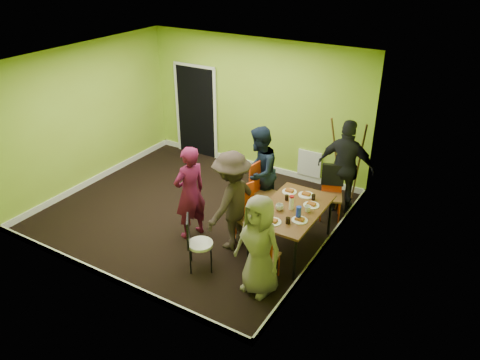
% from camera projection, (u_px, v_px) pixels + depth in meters
% --- Properties ---
extents(ground, '(5.00, 5.00, 0.00)m').
position_uv_depth(ground, '(195.00, 212.00, 8.63)').
color(ground, black).
rests_on(ground, ground).
extents(room_walls, '(5.04, 4.54, 2.82)m').
position_uv_depth(room_walls, '(193.00, 162.00, 8.22)').
color(room_walls, '#96B92F').
rests_on(room_walls, ground).
extents(dining_table, '(0.90, 1.50, 0.75)m').
position_uv_depth(dining_table, '(292.00, 211.00, 7.31)').
color(dining_table, black).
rests_on(dining_table, ground).
extents(chair_left_far, '(0.51, 0.50, 1.09)m').
position_uv_depth(chair_left_far, '(262.00, 189.00, 8.13)').
color(chair_left_far, '#DE4314').
rests_on(chair_left_far, ground).
extents(chair_left_near, '(0.55, 0.55, 1.03)m').
position_uv_depth(chair_left_near, '(248.00, 212.00, 7.50)').
color(chair_left_near, '#DE4314').
rests_on(chair_left_near, ground).
extents(chair_back_end, '(0.52, 0.56, 0.95)m').
position_uv_depth(chair_back_end, '(332.00, 180.00, 8.28)').
color(chair_back_end, '#DE4314').
rests_on(chair_back_end, ground).
extents(chair_front_end, '(0.38, 0.38, 0.86)m').
position_uv_depth(chair_front_end, '(264.00, 254.00, 6.66)').
color(chair_front_end, '#DE4314').
rests_on(chair_front_end, ground).
extents(chair_bentwood, '(0.48, 0.48, 0.88)m').
position_uv_depth(chair_bentwood, '(196.00, 240.00, 6.96)').
color(chair_bentwood, black).
rests_on(chair_bentwood, ground).
extents(easel, '(0.67, 0.63, 1.68)m').
position_uv_depth(easel, '(346.00, 163.00, 8.56)').
color(easel, brown).
rests_on(easel, ground).
extents(plate_near_left, '(0.24, 0.24, 0.01)m').
position_uv_depth(plate_near_left, '(289.00, 192.00, 7.74)').
color(plate_near_left, white).
rests_on(plate_near_left, dining_table).
extents(plate_near_right, '(0.25, 0.25, 0.01)m').
position_uv_depth(plate_near_right, '(261.00, 216.00, 7.07)').
color(plate_near_right, white).
rests_on(plate_near_right, dining_table).
extents(plate_far_back, '(0.26, 0.26, 0.01)m').
position_uv_depth(plate_far_back, '(306.00, 195.00, 7.64)').
color(plate_far_back, white).
rests_on(plate_far_back, dining_table).
extents(plate_far_front, '(0.26, 0.26, 0.01)m').
position_uv_depth(plate_far_front, '(273.00, 222.00, 6.92)').
color(plate_far_front, white).
rests_on(plate_far_front, dining_table).
extents(plate_wall_back, '(0.25, 0.25, 0.01)m').
position_uv_depth(plate_wall_back, '(311.00, 205.00, 7.35)').
color(plate_wall_back, white).
rests_on(plate_wall_back, dining_table).
extents(plate_wall_front, '(0.24, 0.24, 0.01)m').
position_uv_depth(plate_wall_front, '(300.00, 220.00, 6.96)').
color(plate_wall_front, white).
rests_on(plate_wall_front, dining_table).
extents(thermos, '(0.07, 0.07, 0.20)m').
position_uv_depth(thermos, '(291.00, 203.00, 7.21)').
color(thermos, white).
rests_on(thermos, dining_table).
extents(blue_bottle, '(0.08, 0.08, 0.22)m').
position_uv_depth(blue_bottle, '(299.00, 213.00, 6.94)').
color(blue_bottle, '#1B30CC').
rests_on(blue_bottle, dining_table).
extents(orange_bottle, '(0.04, 0.04, 0.07)m').
position_uv_depth(orange_bottle, '(291.00, 199.00, 7.47)').
color(orange_bottle, '#DE4314').
rests_on(orange_bottle, dining_table).
extents(glass_mid, '(0.06, 0.06, 0.09)m').
position_uv_depth(glass_mid, '(287.00, 198.00, 7.49)').
color(glass_mid, black).
rests_on(glass_mid, dining_table).
extents(glass_back, '(0.06, 0.06, 0.09)m').
position_uv_depth(glass_back, '(313.00, 197.00, 7.49)').
color(glass_back, black).
rests_on(glass_back, dining_table).
extents(glass_front, '(0.07, 0.07, 0.09)m').
position_uv_depth(glass_front, '(288.00, 221.00, 6.87)').
color(glass_front, black).
rests_on(glass_front, dining_table).
extents(cup_a, '(0.12, 0.12, 0.10)m').
position_uv_depth(cup_a, '(279.00, 207.00, 7.21)').
color(cup_a, white).
rests_on(cup_a, dining_table).
extents(cup_b, '(0.11, 0.11, 0.10)m').
position_uv_depth(cup_b, '(308.00, 209.00, 7.17)').
color(cup_b, white).
rests_on(cup_b, dining_table).
extents(person_standing, '(0.55, 0.68, 1.62)m').
position_uv_depth(person_standing, '(190.00, 193.00, 7.60)').
color(person_standing, '#570E2E').
rests_on(person_standing, ground).
extents(person_left_far, '(0.79, 0.93, 1.66)m').
position_uv_depth(person_left_far, '(259.00, 172.00, 8.24)').
color(person_left_far, black).
rests_on(person_left_far, ground).
extents(person_left_near, '(0.71, 1.12, 1.66)m').
position_uv_depth(person_left_near, '(232.00, 201.00, 7.32)').
color(person_left_near, '#2D231E').
rests_on(person_left_near, ground).
extents(person_back_end, '(1.05, 0.47, 1.76)m').
position_uv_depth(person_back_end, '(346.00, 168.00, 8.27)').
color(person_back_end, black).
rests_on(person_back_end, ground).
extents(person_front_end, '(0.81, 0.60, 1.51)m').
position_uv_depth(person_front_end, '(259.00, 246.00, 6.39)').
color(person_front_end, gray).
rests_on(person_front_end, ground).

